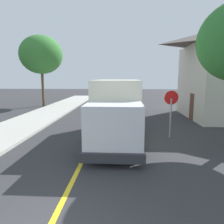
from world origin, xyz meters
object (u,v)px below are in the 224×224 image
box_truck (116,107)px  street_tree_down_block (41,55)px  parked_car_near (125,106)px  parked_car_mid (123,99)px  parked_car_far (125,95)px  stop_sign (171,105)px

box_truck → street_tree_down_block: size_ratio=0.89×
box_truck → parked_car_near: box_truck is taller
box_truck → parked_car_mid: 13.63m
box_truck → parked_car_mid: bearing=88.3°
parked_car_far → stop_sign: size_ratio=1.69×
parked_car_near → parked_car_mid: size_ratio=1.01×
box_truck → parked_car_far: (0.60, 20.20, -0.97)m
parked_car_near → parked_car_far: bearing=89.8°
box_truck → parked_car_far: size_ratio=1.60×
street_tree_down_block → stop_sign: bearing=-45.9°
parked_car_near → street_tree_down_block: size_ratio=0.55×
parked_car_mid → street_tree_down_block: 10.75m
box_truck → parked_car_near: size_ratio=1.61×
parked_car_far → street_tree_down_block: street_tree_down_block is taller
parked_car_far → box_truck: bearing=-91.7°
box_truck → street_tree_down_block: bearing=125.0°
parked_car_near → stop_sign: bearing=-71.6°
box_truck → stop_sign: bearing=9.1°
box_truck → parked_car_far: 20.23m
parked_car_near → parked_car_far: 12.43m
box_truck → parked_car_near: bearing=85.8°
parked_car_far → street_tree_down_block: 13.13m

